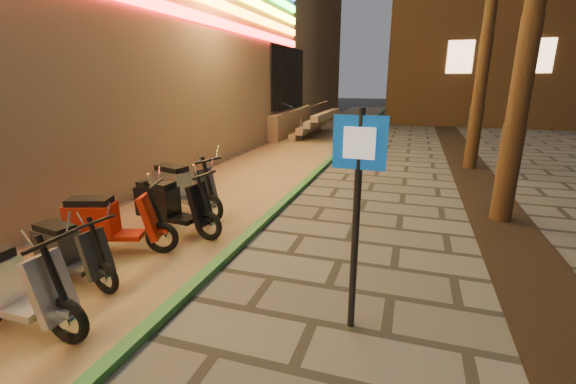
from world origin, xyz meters
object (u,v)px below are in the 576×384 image
(scooter_6, at_px, (68,251))
(scooter_8, at_px, (169,205))
(scooter_7, at_px, (109,222))
(pedestrian_sign, at_px, (357,193))
(scooter_5, at_px, (4,286))
(scooter_9, at_px, (182,188))

(scooter_6, height_order, scooter_8, scooter_8)
(scooter_7, distance_m, scooter_8, 1.12)
(scooter_6, bearing_deg, scooter_8, 91.27)
(pedestrian_sign, xyz_separation_m, scooter_7, (-4.03, 0.75, -1.07))
(pedestrian_sign, xyz_separation_m, scooter_6, (-3.90, -0.18, -1.14))
(scooter_5, height_order, scooter_8, scooter_8)
(scooter_5, height_order, scooter_9, scooter_9)
(scooter_6, distance_m, scooter_9, 3.00)
(scooter_7, bearing_deg, scooter_8, 50.48)
(scooter_5, relative_size, scooter_7, 1.01)
(scooter_8, height_order, scooter_9, scooter_9)
(scooter_8, relative_size, scooter_9, 0.96)
(scooter_5, relative_size, scooter_8, 0.99)
(scooter_8, bearing_deg, scooter_5, -84.94)
(scooter_7, bearing_deg, pedestrian_sign, -28.41)
(pedestrian_sign, relative_size, scooter_5, 1.42)
(pedestrian_sign, xyz_separation_m, scooter_5, (-3.67, -1.24, -1.07))
(pedestrian_sign, distance_m, scooter_8, 4.17)
(scooter_5, bearing_deg, scooter_7, 99.83)
(scooter_8, distance_m, scooter_9, 1.10)
(scooter_9, bearing_deg, scooter_8, -51.67)
(scooter_5, relative_size, scooter_6, 1.16)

